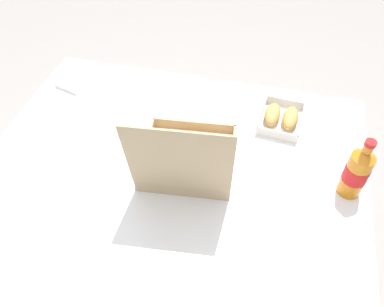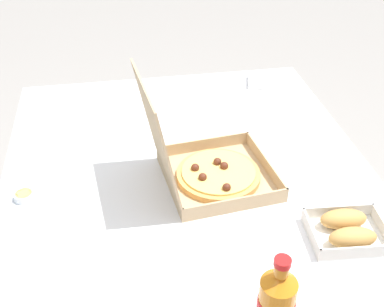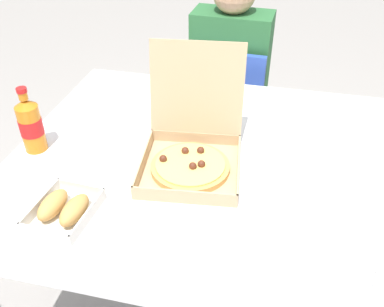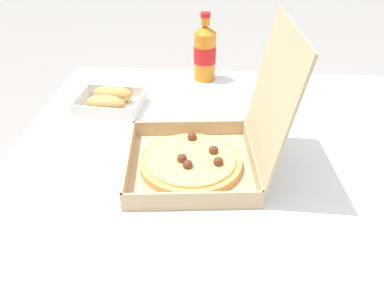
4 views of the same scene
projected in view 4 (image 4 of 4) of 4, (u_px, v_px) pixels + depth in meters
name	position (u px, v px, depth m)	size (l,w,h in m)	color
dining_table	(222.00, 205.00, 0.99)	(1.28, 1.09, 0.75)	white
pizza_box_open	(206.00, 151.00, 0.96)	(0.34, 0.39, 0.34)	tan
bread_side_box	(110.00, 100.00, 1.23)	(0.16, 0.20, 0.06)	white
cola_bottle	(205.00, 52.00, 1.37)	(0.07, 0.07, 0.22)	orange
paper_menu	(109.00, 280.00, 0.72)	(0.21, 0.15, 0.00)	white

